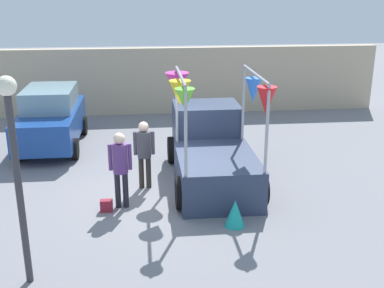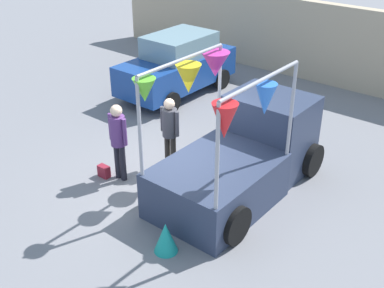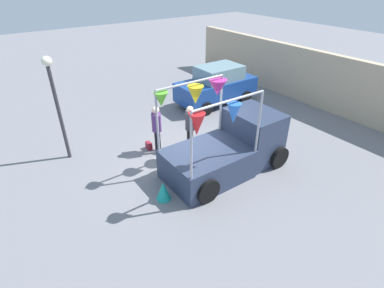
{
  "view_description": "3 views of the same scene",
  "coord_description": "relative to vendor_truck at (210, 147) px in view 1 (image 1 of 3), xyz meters",
  "views": [
    {
      "loc": [
        -0.45,
        -10.94,
        4.94
      ],
      "look_at": [
        0.74,
        0.16,
        1.22
      ],
      "focal_mm": 45.0,
      "sensor_mm": 36.0,
      "label": 1
    },
    {
      "loc": [
        6.08,
        -6.8,
        5.83
      ],
      "look_at": [
        0.91,
        -0.43,
        1.43
      ],
      "focal_mm": 45.0,
      "sensor_mm": 36.0,
      "label": 2
    },
    {
      "loc": [
        7.5,
        -5.1,
        5.91
      ],
      "look_at": [
        0.85,
        -0.4,
        1.11
      ],
      "focal_mm": 28.0,
      "sensor_mm": 36.0,
      "label": 3
    }
  ],
  "objects": [
    {
      "name": "person_customer",
      "position": [
        -2.28,
        -1.53,
        0.24
      ],
      "size": [
        0.53,
        0.34,
        1.8
      ],
      "color": "black",
      "rests_on": "ground"
    },
    {
      "name": "street_lamp",
      "position": [
        -3.8,
        -4.33,
        1.53
      ],
      "size": [
        0.32,
        0.32,
        3.62
      ],
      "color": "#333338",
      "rests_on": "ground"
    },
    {
      "name": "ground_plane",
      "position": [
        -1.3,
        -0.88,
        -0.86
      ],
      "size": [
        60.0,
        60.0,
        0.0
      ],
      "primitive_type": "plane",
      "color": "slate"
    },
    {
      "name": "brick_boundary_wall",
      "position": [
        -1.3,
        7.01,
        0.44
      ],
      "size": [
        18.0,
        0.36,
        2.6
      ],
      "primitive_type": "cube",
      "color": "tan",
      "rests_on": "ground"
    },
    {
      "name": "handbag",
      "position": [
        -2.63,
        -1.73,
        -0.72
      ],
      "size": [
        0.28,
        0.16,
        0.28
      ],
      "primitive_type": "cube",
      "color": "maroon",
      "rests_on": "ground"
    },
    {
      "name": "parked_car",
      "position": [
        -4.61,
        3.16,
        0.08
      ],
      "size": [
        1.88,
        4.0,
        1.88
      ],
      "color": "navy",
      "rests_on": "ground"
    },
    {
      "name": "folded_kite_bundle_teal",
      "position": [
        0.15,
        -2.73,
        -0.56
      ],
      "size": [
        0.62,
        0.62,
        0.6
      ],
      "primitive_type": "cone",
      "rotation": [
        0.0,
        0.0,
        2.45
      ],
      "color": "teal",
      "rests_on": "ground"
    },
    {
      "name": "person_vendor",
      "position": [
        -1.73,
        -0.46,
        0.2
      ],
      "size": [
        0.53,
        0.34,
        1.74
      ],
      "color": "#2D2823",
      "rests_on": "ground"
    },
    {
      "name": "vendor_truck",
      "position": [
        0.0,
        0.0,
        0.0
      ],
      "size": [
        2.43,
        4.07,
        2.99
      ],
      "color": "#2D3851",
      "rests_on": "ground"
    }
  ]
}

